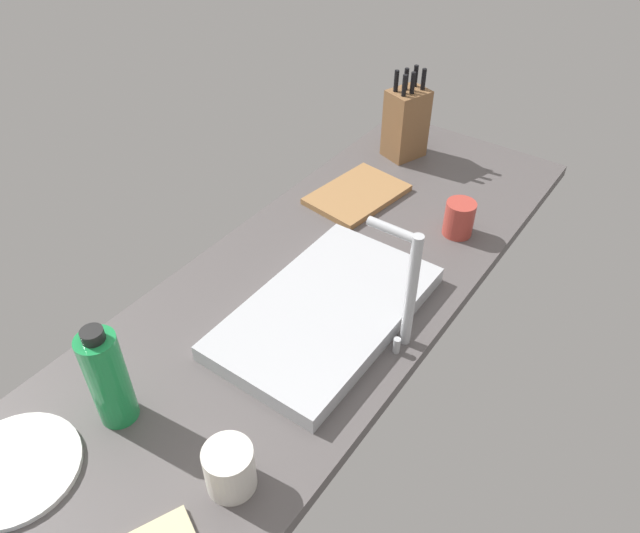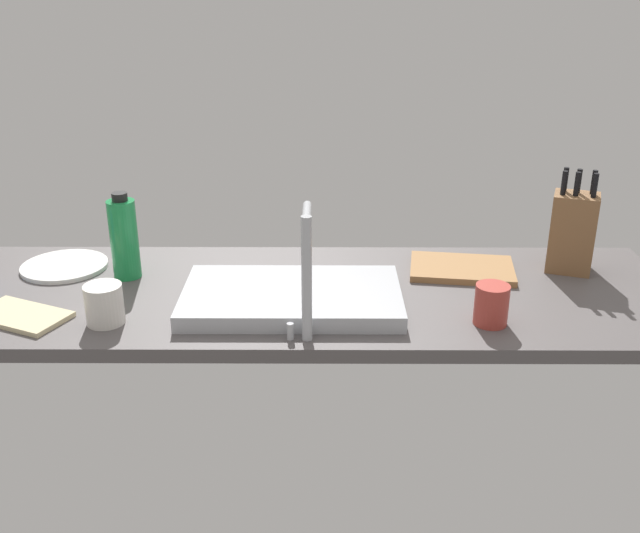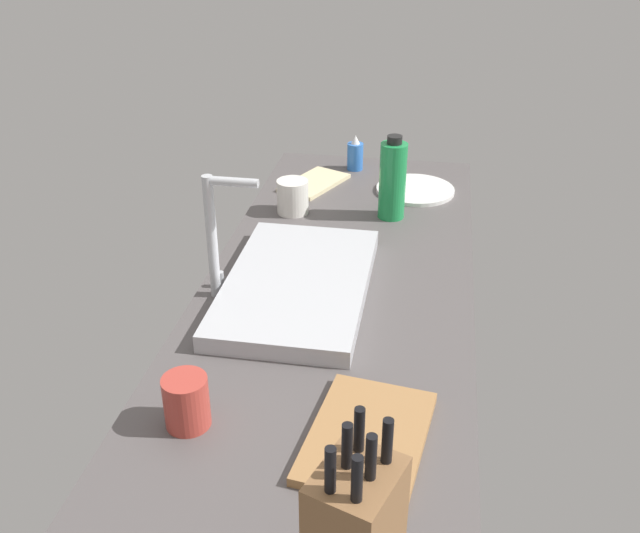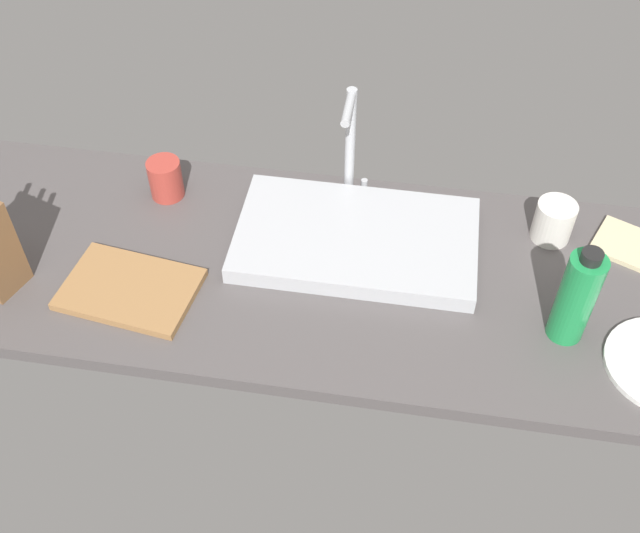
# 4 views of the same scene
# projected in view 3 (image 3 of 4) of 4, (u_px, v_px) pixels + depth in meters

# --- Properties ---
(countertop_slab) EXTENTS (1.93, 0.64, 0.04)m
(countertop_slab) POSITION_uv_depth(u_px,v_px,m) (331.00, 312.00, 1.62)
(countertop_slab) COLOR #514C4C
(countertop_slab) RESTS_ON ground
(sink_basin) EXTENTS (0.54, 0.32, 0.04)m
(sink_basin) POSITION_uv_depth(u_px,v_px,m) (297.00, 285.00, 1.66)
(sink_basin) COLOR #B7BABF
(sink_basin) RESTS_ON countertop_slab
(faucet) EXTENTS (0.06, 0.12, 0.30)m
(faucet) POSITION_uv_depth(u_px,v_px,m) (217.00, 229.00, 1.58)
(faucet) COLOR #B7BABF
(faucet) RESTS_ON countertop_slab
(cutting_board) EXTENTS (0.31, 0.23, 0.02)m
(cutting_board) POSITION_uv_depth(u_px,v_px,m) (367.00, 437.00, 1.23)
(cutting_board) COLOR #9E7042
(cutting_board) RESTS_ON countertop_slab
(soap_bottle) EXTENTS (0.05, 0.05, 0.12)m
(soap_bottle) POSITION_uv_depth(u_px,v_px,m) (355.00, 155.00, 2.33)
(soap_bottle) COLOR blue
(soap_bottle) RESTS_ON countertop_slab
(water_bottle) EXTENTS (0.08, 0.08, 0.24)m
(water_bottle) POSITION_uv_depth(u_px,v_px,m) (393.00, 180.00, 1.98)
(water_bottle) COLOR #1E8E47
(water_bottle) RESTS_ON countertop_slab
(dinner_plate) EXTENTS (0.24, 0.24, 0.01)m
(dinner_plate) POSITION_uv_depth(u_px,v_px,m) (415.00, 190.00, 2.19)
(dinner_plate) COLOR white
(dinner_plate) RESTS_ON countertop_slab
(dish_towel) EXTENTS (0.26, 0.21, 0.01)m
(dish_towel) POSITION_uv_depth(u_px,v_px,m) (314.00, 183.00, 2.24)
(dish_towel) COLOR beige
(dish_towel) RESTS_ON countertop_slab
(coffee_mug) EXTENTS (0.08, 0.08, 0.10)m
(coffee_mug) POSITION_uv_depth(u_px,v_px,m) (186.00, 402.00, 1.25)
(coffee_mug) COLOR #B23D33
(coffee_mug) RESTS_ON countertop_slab
(ceramic_cup) EXTENTS (0.09, 0.09, 0.10)m
(ceramic_cup) POSITION_uv_depth(u_px,v_px,m) (293.00, 197.00, 2.04)
(ceramic_cup) COLOR silver
(ceramic_cup) RESTS_ON countertop_slab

